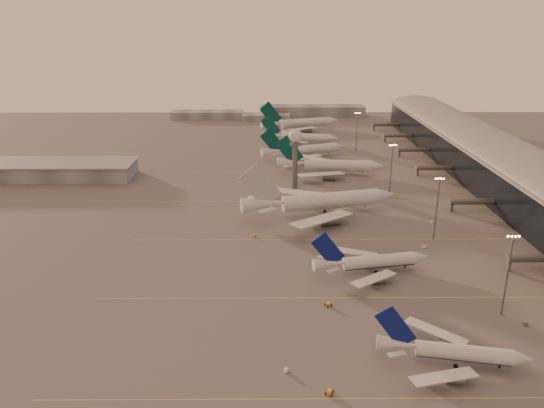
{
  "coord_description": "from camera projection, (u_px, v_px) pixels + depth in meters",
  "views": [
    {
      "loc": [
        -8.01,
        -131.27,
        79.15
      ],
      "look_at": [
        -6.63,
        67.21,
        10.11
      ],
      "focal_mm": 35.0,
      "sensor_mm": 36.0,
      "label": 1
    }
  ],
  "objects": [
    {
      "name": "gsv_tug_mid",
      "position": [
        328.0,
        304.0,
        154.75
      ],
      "size": [
        3.89,
        4.38,
        1.07
      ],
      "color": "gold",
      "rests_on": "ground"
    },
    {
      "name": "terminal",
      "position": [
        512.0,
        173.0,
        251.27
      ],
      "size": [
        57.0,
        362.0,
        23.04
      ],
      "color": "black",
      "rests_on": "ground"
    },
    {
      "name": "gsv_truck_d",
      "position": [
        263.0,
        177.0,
        277.52
      ],
      "size": [
        2.54,
        6.11,
        2.42
      ],
      "color": "silver",
      "rests_on": "ground"
    },
    {
      "name": "narrowbody_mid",
      "position": [
        371.0,
        264.0,
        174.53
      ],
      "size": [
        40.35,
        31.91,
        15.9
      ],
      "color": "silver",
      "rests_on": "ground"
    },
    {
      "name": "gsv_truck_a",
      "position": [
        288.0,
        368.0,
        125.68
      ],
      "size": [
        5.29,
        4.31,
        2.07
      ],
      "color": "silver",
      "rests_on": "ground"
    },
    {
      "name": "mast_a",
      "position": [
        508.0,
        271.0,
        145.9
      ],
      "size": [
        3.6,
        0.56,
        25.0
      ],
      "color": "#525459",
      "rests_on": "ground"
    },
    {
      "name": "greentail_d",
      "position": [
        301.0,
        125.0,
        400.59
      ],
      "size": [
        61.41,
        48.77,
        23.2
      ],
      "color": "silver",
      "rests_on": "ground"
    },
    {
      "name": "gsv_catering_a",
      "position": [
        527.0,
        319.0,
        144.43
      ],
      "size": [
        5.48,
        3.27,
        4.2
      ],
      "color": "#535558",
      "rests_on": "ground"
    },
    {
      "name": "greentail_b",
      "position": [
        304.0,
        152.0,
        320.82
      ],
      "size": [
        53.02,
        42.07,
        20.12
      ],
      "color": "silver",
      "rests_on": "ground"
    },
    {
      "name": "mast_c",
      "position": [
        391.0,
        167.0,
        249.74
      ],
      "size": [
        3.6,
        0.56,
        25.0
      ],
      "color": "#525459",
      "rests_on": "ground"
    },
    {
      "name": "gsv_truck_b",
      "position": [
        425.0,
        246.0,
        193.87
      ],
      "size": [
        4.97,
        2.08,
        1.97
      ],
      "color": "silver",
      "rests_on": "ground"
    },
    {
      "name": "greentail_a",
      "position": [
        330.0,
        168.0,
        286.21
      ],
      "size": [
        58.39,
        46.98,
        21.22
      ],
      "color": "silver",
      "rests_on": "ground"
    },
    {
      "name": "gsv_tug_near",
      "position": [
        329.0,
        392.0,
        118.29
      ],
      "size": [
        3.42,
        4.25,
        1.06
      ],
      "color": "gold",
      "rests_on": "ground"
    },
    {
      "name": "radar_tower",
      "position": [
        295.0,
        147.0,
        256.52
      ],
      "size": [
        6.4,
        6.4,
        31.1
      ],
      "color": "#525459",
      "rests_on": "ground"
    },
    {
      "name": "taxiway_markings",
      "position": [
        368.0,
        238.0,
        203.12
      ],
      "size": [
        180.0,
        185.25,
        0.02
      ],
      "color": "gold",
      "rests_on": "ground"
    },
    {
      "name": "gsv_catering_b",
      "position": [
        432.0,
        219.0,
        217.26
      ],
      "size": [
        4.86,
        2.74,
        3.78
      ],
      "color": "silver",
      "rests_on": "ground"
    },
    {
      "name": "mast_d",
      "position": [
        357.0,
        129.0,
        334.73
      ],
      "size": [
        3.6,
        0.56,
        25.0
      ],
      "color": "#525459",
      "rests_on": "ground"
    },
    {
      "name": "gsv_truck_c",
      "position": [
        255.0,
        234.0,
        204.28
      ],
      "size": [
        5.33,
        4.77,
        2.14
      ],
      "color": "gold",
      "rests_on": "ground"
    },
    {
      "name": "ground",
      "position": [
        297.0,
        315.0,
        150.04
      ],
      "size": [
        700.0,
        700.0,
        0.0
      ],
      "primitive_type": "plane",
      "color": "#5B5858",
      "rests_on": "ground"
    },
    {
      "name": "hangar",
      "position": [
        57.0,
        170.0,
        280.05
      ],
      "size": [
        82.0,
        27.0,
        8.5
      ],
      "color": "slate",
      "rests_on": "ground"
    },
    {
      "name": "distant_horizon",
      "position": [
        281.0,
        112.0,
        455.86
      ],
      "size": [
        165.0,
        37.5,
        9.0
      ],
      "color": "slate",
      "rests_on": "ground"
    },
    {
      "name": "narrowbody_near",
      "position": [
        452.0,
        354.0,
        127.78
      ],
      "size": [
        36.9,
        29.18,
        14.55
      ],
      "color": "silver",
      "rests_on": "ground"
    },
    {
      "name": "greentail_c",
      "position": [
        300.0,
        139.0,
        356.79
      ],
      "size": [
        52.57,
        42.11,
        19.22
      ],
      "color": "silver",
      "rests_on": "ground"
    },
    {
      "name": "widebody_white",
      "position": [
        321.0,
        205.0,
        227.07
      ],
      "size": [
        68.62,
        54.31,
        24.62
      ],
      "color": "silver",
      "rests_on": "ground"
    },
    {
      "name": "gsv_tug_hangar",
      "position": [
        345.0,
        170.0,
        294.48
      ],
      "size": [
        3.91,
        2.78,
        1.02
      ],
      "color": "silver",
      "rests_on": "ground"
    },
    {
      "name": "gsv_tug_far",
      "position": [
        329.0,
        196.0,
        250.23
      ],
      "size": [
        3.7,
        3.93,
        0.97
      ],
      "color": "#535558",
      "rests_on": "ground"
    },
    {
      "name": "mast_b",
      "position": [
        437.0,
        205.0,
        197.83
      ],
      "size": [
        3.6,
        0.56,
        25.0
      ],
      "color": "#525459",
      "rests_on": "ground"
    }
  ]
}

